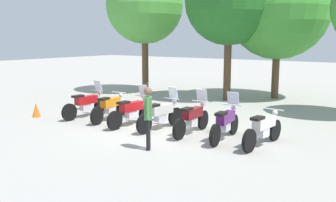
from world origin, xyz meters
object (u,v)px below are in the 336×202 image
motorcycle_0 (86,104)px  tree_1 (229,1)px  motorcycle_1 (110,107)px  motorcycle_4 (192,118)px  traffic_cone (36,110)px  tree_0 (145,5)px  tree_2 (279,8)px  motorcycle_2 (132,111)px  person_0 (148,113)px  motorcycle_5 (225,123)px  motorcycle_6 (263,129)px  motorcycle_3 (161,114)px

motorcycle_0 → tree_1: bearing=-18.9°
motorcycle_1 → motorcycle_4: size_ratio=1.00×
traffic_cone → motorcycle_4: bearing=11.1°
motorcycle_1 → tree_0: 8.62m
motorcycle_1 → traffic_cone: motorcycle_1 is taller
tree_0 → tree_2: (6.75, 1.96, -0.31)m
motorcycle_2 → person_0: bearing=-128.2°
person_0 → tree_2: size_ratio=0.25×
tree_0 → motorcycle_5: bearing=-38.6°
motorcycle_4 → tree_2: tree_2 is taller
person_0 → motorcycle_4: bearing=52.4°
motorcycle_6 → motorcycle_1: bearing=95.8°
motorcycle_2 → tree_0: size_ratio=0.32×
motorcycle_3 → traffic_cone: bearing=107.8°
motorcycle_4 → tree_1: (-2.07, 6.65, 4.21)m
motorcycle_1 → motorcycle_5: (4.65, 0.02, 0.01)m
tree_1 → person_0: bearing=-77.4°
motorcycle_3 → traffic_cone: 5.23m
motorcycle_2 → tree_0: 9.28m
motorcycle_2 → motorcycle_5: same height
motorcycle_6 → motorcycle_4: bearing=95.0°
motorcycle_5 → motorcycle_6: bearing=-96.0°
tree_2 → motorcycle_1: bearing=-110.3°
motorcycle_5 → tree_2: bearing=3.9°
motorcycle_6 → tree_2: tree_2 is taller
motorcycle_0 → motorcycle_5: 5.81m
motorcycle_0 → motorcycle_2: 2.33m
motorcycle_0 → motorcycle_6: size_ratio=1.00×
tree_0 → motorcycle_3: bearing=-48.3°
motorcycle_4 → traffic_cone: 6.38m
motorcycle_3 → motorcycle_5: same height
motorcycle_4 → tree_2: 9.38m
motorcycle_0 → motorcycle_5: same height
motorcycle_0 → tree_1: 8.40m
motorcycle_0 → motorcycle_2: size_ratio=1.00×
tree_2 → traffic_cone: size_ratio=12.63×
traffic_cone → tree_0: bearing=95.9°
motorcycle_6 → motorcycle_0: bearing=96.6°
tree_0 → motorcycle_4: bearing=-42.8°
motorcycle_2 → tree_1: bearing=0.4°
motorcycle_3 → motorcycle_5: bearing=-83.4°
motorcycle_3 → traffic_cone: (-5.10, -1.14, -0.24)m
motorcycle_1 → motorcycle_5: bearing=-97.8°
motorcycle_6 → person_0: person_0 is taller
motorcycle_1 → motorcycle_4: motorcycle_4 is taller
motorcycle_6 → tree_0: tree_0 is taller
motorcycle_3 → tree_0: bearing=46.8°
motorcycle_5 → traffic_cone: bearing=93.3°
motorcycle_1 → motorcycle_2: 1.18m
motorcycle_0 → motorcycle_6: 6.98m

